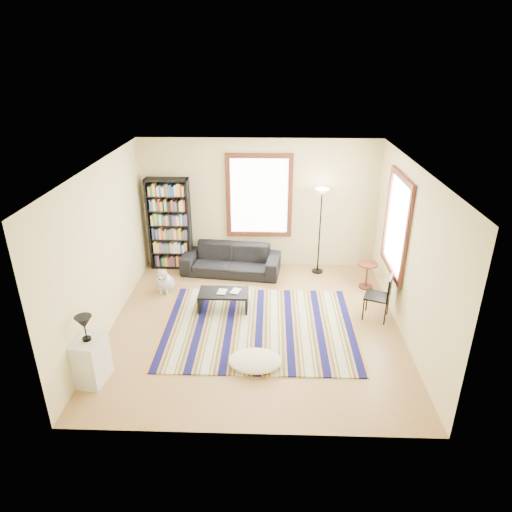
{
  "coord_description": "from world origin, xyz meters",
  "views": [
    {
      "loc": [
        0.24,
        -6.8,
        4.39
      ],
      "look_at": [
        0.0,
        0.5,
        1.1
      ],
      "focal_mm": 32.0,
      "sensor_mm": 36.0,
      "label": 1
    }
  ],
  "objects_px": {
    "sofa": "(231,260)",
    "dog": "(166,279)",
    "coffee_table": "(224,301)",
    "bookshelf": "(170,224)",
    "white_cabinet": "(91,360)",
    "folding_chair": "(377,296)",
    "side_table": "(367,275)",
    "floor_cushion": "(255,361)",
    "floor_lamp": "(320,232)"
  },
  "relations": [
    {
      "from": "coffee_table",
      "to": "folding_chair",
      "type": "xyz_separation_m",
      "value": [
        2.75,
        -0.2,
        0.25
      ]
    },
    {
      "from": "floor_lamp",
      "to": "white_cabinet",
      "type": "relative_size",
      "value": 2.66
    },
    {
      "from": "side_table",
      "to": "white_cabinet",
      "type": "relative_size",
      "value": 0.77
    },
    {
      "from": "bookshelf",
      "to": "coffee_table",
      "type": "relative_size",
      "value": 2.22
    },
    {
      "from": "sofa",
      "to": "side_table",
      "type": "height_order",
      "value": "sofa"
    },
    {
      "from": "sofa",
      "to": "folding_chair",
      "type": "xyz_separation_m",
      "value": [
        2.74,
        -1.73,
        0.13
      ]
    },
    {
      "from": "folding_chair",
      "to": "dog",
      "type": "distance_m",
      "value": 4.07
    },
    {
      "from": "side_table",
      "to": "dog",
      "type": "relative_size",
      "value": 1.01
    },
    {
      "from": "side_table",
      "to": "floor_cushion",
      "type": "bearing_deg",
      "value": -129.44
    },
    {
      "from": "white_cabinet",
      "to": "side_table",
      "type": "bearing_deg",
      "value": 41.94
    },
    {
      "from": "sofa",
      "to": "floor_lamp",
      "type": "relative_size",
      "value": 1.11
    },
    {
      "from": "white_cabinet",
      "to": "folding_chair",
      "type": "bearing_deg",
      "value": 30.9
    },
    {
      "from": "sofa",
      "to": "floor_cushion",
      "type": "bearing_deg",
      "value": -71.94
    },
    {
      "from": "floor_cushion",
      "to": "dog",
      "type": "relative_size",
      "value": 1.53
    },
    {
      "from": "bookshelf",
      "to": "dog",
      "type": "height_order",
      "value": "bookshelf"
    },
    {
      "from": "side_table",
      "to": "dog",
      "type": "bearing_deg",
      "value": -176.15
    },
    {
      "from": "sofa",
      "to": "folding_chair",
      "type": "bearing_deg",
      "value": -25.36
    },
    {
      "from": "folding_chair",
      "to": "sofa",
      "type": "bearing_deg",
      "value": 168.49
    },
    {
      "from": "white_cabinet",
      "to": "dog",
      "type": "relative_size",
      "value": 1.31
    },
    {
      "from": "bookshelf",
      "to": "coffee_table",
      "type": "xyz_separation_m",
      "value": [
        1.31,
        -1.8,
        -0.82
      ]
    },
    {
      "from": "folding_chair",
      "to": "dog",
      "type": "relative_size",
      "value": 1.61
    },
    {
      "from": "floor_cushion",
      "to": "white_cabinet",
      "type": "height_order",
      "value": "white_cabinet"
    },
    {
      "from": "floor_lamp",
      "to": "side_table",
      "type": "distance_m",
      "value": 1.32
    },
    {
      "from": "bookshelf",
      "to": "coffee_table",
      "type": "bearing_deg",
      "value": -53.9
    },
    {
      "from": "sofa",
      "to": "dog",
      "type": "distance_m",
      "value": 1.5
    },
    {
      "from": "floor_lamp",
      "to": "dog",
      "type": "relative_size",
      "value": 3.48
    },
    {
      "from": "floor_lamp",
      "to": "folding_chair",
      "type": "relative_size",
      "value": 2.16
    },
    {
      "from": "dog",
      "to": "bookshelf",
      "type": "bearing_deg",
      "value": 99.84
    },
    {
      "from": "floor_cushion",
      "to": "side_table",
      "type": "xyz_separation_m",
      "value": [
        2.16,
        2.62,
        0.17
      ]
    },
    {
      "from": "coffee_table",
      "to": "side_table",
      "type": "bearing_deg",
      "value": 18.72
    },
    {
      "from": "floor_cushion",
      "to": "white_cabinet",
      "type": "relative_size",
      "value": 1.17
    },
    {
      "from": "bookshelf",
      "to": "folding_chair",
      "type": "height_order",
      "value": "bookshelf"
    },
    {
      "from": "sofa",
      "to": "folding_chair",
      "type": "relative_size",
      "value": 2.4
    },
    {
      "from": "bookshelf",
      "to": "floor_lamp",
      "type": "bearing_deg",
      "value": -3.05
    },
    {
      "from": "white_cabinet",
      "to": "dog",
      "type": "bearing_deg",
      "value": 88.16
    },
    {
      "from": "side_table",
      "to": "dog",
      "type": "height_order",
      "value": "side_table"
    },
    {
      "from": "coffee_table",
      "to": "floor_lamp",
      "type": "relative_size",
      "value": 0.48
    },
    {
      "from": "coffee_table",
      "to": "floor_lamp",
      "type": "bearing_deg",
      "value": 40.97
    },
    {
      "from": "coffee_table",
      "to": "white_cabinet",
      "type": "relative_size",
      "value": 1.29
    },
    {
      "from": "sofa",
      "to": "dog",
      "type": "xyz_separation_m",
      "value": [
        -1.23,
        -0.86,
        -0.03
      ]
    },
    {
      "from": "coffee_table",
      "to": "dog",
      "type": "relative_size",
      "value": 1.68
    },
    {
      "from": "coffee_table",
      "to": "white_cabinet",
      "type": "distance_m",
      "value": 2.68
    },
    {
      "from": "floor_lamp",
      "to": "folding_chair",
      "type": "height_order",
      "value": "floor_lamp"
    },
    {
      "from": "floor_cushion",
      "to": "folding_chair",
      "type": "bearing_deg",
      "value": 35.01
    },
    {
      "from": "floor_cushion",
      "to": "dog",
      "type": "bearing_deg",
      "value": 128.37
    },
    {
      "from": "bookshelf",
      "to": "coffee_table",
      "type": "distance_m",
      "value": 2.38
    },
    {
      "from": "bookshelf",
      "to": "white_cabinet",
      "type": "xyz_separation_m",
      "value": [
        -0.39,
        -3.87,
        -0.65
      ]
    },
    {
      "from": "side_table",
      "to": "sofa",
      "type": "bearing_deg",
      "value": 168.15
    },
    {
      "from": "bookshelf",
      "to": "coffee_table",
      "type": "height_order",
      "value": "bookshelf"
    },
    {
      "from": "white_cabinet",
      "to": "dog",
      "type": "distance_m",
      "value": 2.79
    }
  ]
}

